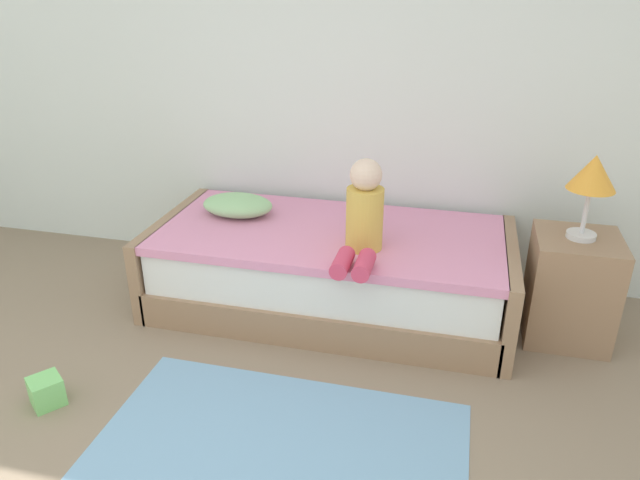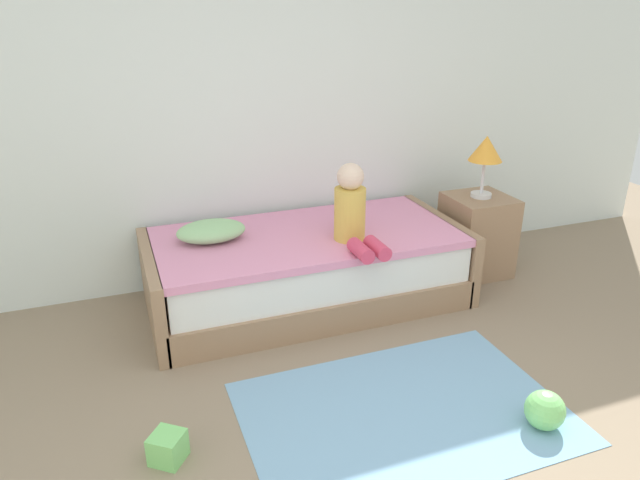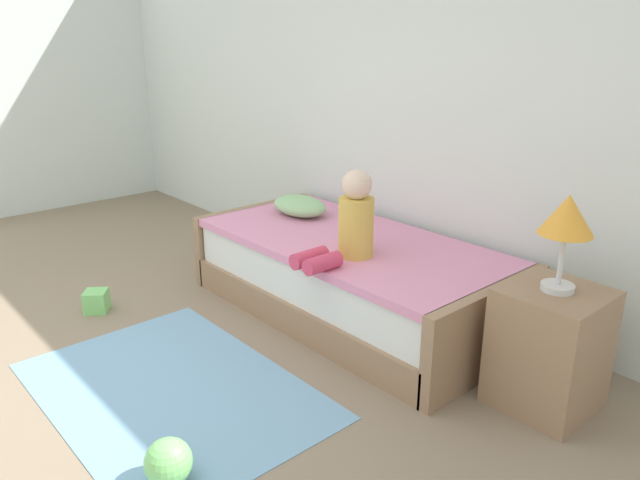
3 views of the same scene
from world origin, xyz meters
name	(u,v)px [view 2 (image 2 of 3)]	position (x,y,z in m)	size (l,w,h in m)	color
wall_rear	(251,77)	(0.00, 2.60, 1.45)	(7.20, 0.10, 2.90)	silver
bed	(307,268)	(0.18, 2.00, 0.25)	(2.11, 1.00, 0.50)	#997556
nightstand	(477,235)	(1.53, 2.00, 0.30)	(0.44, 0.44, 0.60)	#997556
table_lamp	(486,152)	(1.53, 2.00, 0.94)	(0.24, 0.24, 0.45)	silver
child_figure	(353,211)	(0.41, 1.77, 0.70)	(0.20, 0.51, 0.50)	gold
pillow	(211,231)	(-0.43, 2.10, 0.56)	(0.44, 0.30, 0.13)	#99CC8C
toy_ball	(545,410)	(0.83, 0.38, 0.10)	(0.19, 0.19, 0.19)	#7FD872
area_rug	(404,412)	(0.25, 0.70, 0.00)	(1.60, 1.10, 0.01)	#7AA8CC
toy_block	(168,447)	(-0.91, 0.79, 0.07)	(0.14, 0.14, 0.14)	#7FD872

